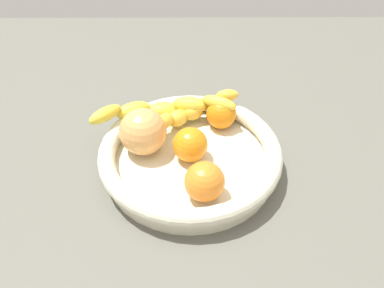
% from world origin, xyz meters
% --- Properties ---
extents(kitchen_counter, '(1.20, 1.20, 0.03)m').
position_xyz_m(kitchen_counter, '(0.00, 0.00, 0.01)').
color(kitchen_counter, '#616156').
rests_on(kitchen_counter, ground).
extents(fruit_bowl, '(0.30, 0.30, 0.05)m').
position_xyz_m(fruit_bowl, '(0.00, 0.00, 0.06)').
color(fruit_bowl, beige).
rests_on(fruit_bowl, kitchen_counter).
extents(banana_draped_left, '(0.26, 0.10, 0.06)m').
position_xyz_m(banana_draped_left, '(0.05, -0.09, 0.08)').
color(banana_draped_left, yellow).
rests_on(banana_draped_left, fruit_bowl).
extents(banana_draped_right, '(0.17, 0.12, 0.05)m').
position_xyz_m(banana_draped_right, '(0.00, -0.08, 0.08)').
color(banana_draped_right, yellow).
rests_on(banana_draped_right, fruit_bowl).
extents(orange_front, '(0.05, 0.05, 0.05)m').
position_xyz_m(orange_front, '(-0.06, -0.08, 0.08)').
color(orange_front, orange).
rests_on(orange_front, fruit_bowl).
extents(orange_mid_left, '(0.06, 0.06, 0.06)m').
position_xyz_m(orange_mid_left, '(-0.02, 0.08, 0.08)').
color(orange_mid_left, orange).
rests_on(orange_mid_left, fruit_bowl).
extents(orange_mid_right, '(0.06, 0.06, 0.06)m').
position_xyz_m(orange_mid_right, '(-0.00, -0.00, 0.08)').
color(orange_mid_right, orange).
rests_on(orange_mid_right, fruit_bowl).
extents(peach_blush, '(0.08, 0.08, 0.08)m').
position_xyz_m(peach_blush, '(0.08, -0.02, 0.09)').
color(peach_blush, '#EBA95E').
rests_on(peach_blush, fruit_bowl).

